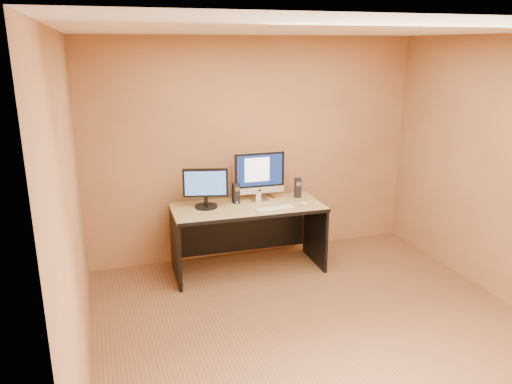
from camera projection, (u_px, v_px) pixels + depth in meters
floor at (324, 334)px, 4.48m from camera, size 4.00×4.00×0.00m
walls at (330, 196)px, 4.11m from camera, size 4.00×4.00×2.60m
ceiling at (337, 30)px, 3.74m from camera, size 4.00×4.00×0.00m
desk at (248, 238)px, 5.65m from camera, size 1.69×0.78×0.77m
imac at (260, 176)px, 5.66m from camera, size 0.60×0.23×0.57m
second_monitor at (206, 188)px, 5.44m from camera, size 0.55×0.36×0.44m
speaker_left at (236, 193)px, 5.62m from camera, size 0.08×0.08×0.23m
speaker_right at (298, 188)px, 5.83m from camera, size 0.09×0.09×0.23m
keyboard at (275, 208)px, 5.43m from camera, size 0.46×0.16×0.02m
mouse at (304, 203)px, 5.57m from camera, size 0.07×0.11×0.04m
cable_a at (270, 195)px, 5.92m from camera, size 0.03×0.23×0.01m
cable_b at (256, 196)px, 5.88m from camera, size 0.09×0.17×0.01m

